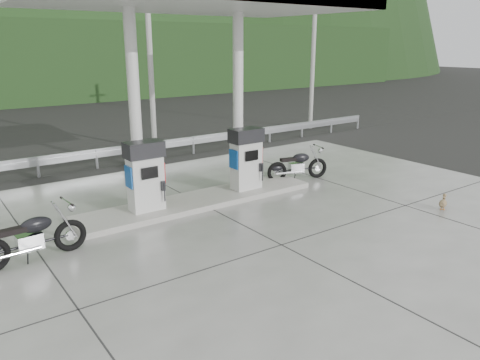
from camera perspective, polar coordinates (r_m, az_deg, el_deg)
ground at (r=11.25m, az=1.75°, el=-6.31°), size 160.00×160.00×0.00m
forecourt_apron at (r=11.25m, az=1.75°, el=-6.26°), size 18.00×14.00×0.02m
pump_island at (r=13.16m, az=-4.89°, el=-2.51°), size 7.00×1.40×0.15m
gas_pump_left at (r=12.17m, az=-11.46°, el=0.46°), size 0.95×0.55×1.80m
gas_pump_right at (r=13.74m, az=0.74°, el=2.60°), size 0.95×0.55×1.80m
canopy_column_left at (r=12.21m, az=-12.68°, el=8.12°), size 0.30×0.30×5.00m
canopy_column_right at (r=13.77m, az=-0.24°, el=9.40°), size 0.30×0.30×5.00m
canopy_roof at (r=12.50m, az=-5.51°, el=21.03°), size 8.50×5.00×0.40m
guardrail at (r=17.79m, az=-14.14°, el=4.09°), size 26.00×0.16×1.42m
road at (r=21.17m, az=-17.58°, el=3.77°), size 60.00×7.00×0.01m
utility_pole_b at (r=19.59m, az=-10.94°, el=15.08°), size 0.22×0.22×8.00m
utility_pole_c at (r=24.80m, az=8.93°, el=15.38°), size 0.22×0.22×8.00m
tree_band at (r=38.77m, az=-27.04°, el=12.65°), size 80.00×6.00×6.00m
motorcycle_left at (r=10.49m, az=-24.02°, el=-6.48°), size 2.15×0.83×1.00m
motorcycle_right at (r=15.37m, az=7.04°, el=1.75°), size 2.09×1.16×0.95m
duck at (r=13.68m, az=23.50°, el=-2.67°), size 0.50×0.32×0.35m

